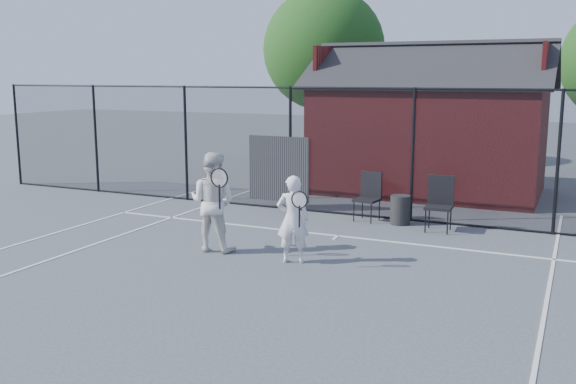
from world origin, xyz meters
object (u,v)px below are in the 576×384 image
at_px(player_front, 293,219).
at_px(chair_right, 439,205).
at_px(chair_left, 367,198).
at_px(player_back, 213,202).
at_px(waste_bin, 400,210).
at_px(clubhouse, 430,135).

distance_m(player_front, chair_right, 3.86).
bearing_deg(player_front, chair_left, 87.22).
relative_size(player_back, waste_bin, 2.89).
bearing_deg(clubhouse, player_back, -105.96).
xyz_separation_m(player_back, waste_bin, (2.65, 3.58, -0.61)).
bearing_deg(clubhouse, chair_left, -95.36).
height_order(player_back, chair_left, player_back).
relative_size(player_back, chair_left, 1.74).
bearing_deg(chair_left, chair_right, -2.26).
bearing_deg(waste_bin, chair_right, -19.27).
distance_m(chair_right, waste_bin, 0.99).
distance_m(clubhouse, player_back, 8.33).
height_order(chair_right, waste_bin, chair_right).
height_order(player_front, waste_bin, player_front).
relative_size(chair_right, waste_bin, 1.77).
distance_m(player_back, waste_bin, 4.49).
xyz_separation_m(clubhouse, waste_bin, (0.36, -4.40, -1.28)).
distance_m(player_front, player_back, 1.70).
relative_size(player_front, chair_right, 1.37).
bearing_deg(chair_right, waste_bin, 158.04).
xyz_separation_m(clubhouse, player_back, (-2.28, -7.98, -0.67)).
height_order(player_front, player_back, player_back).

